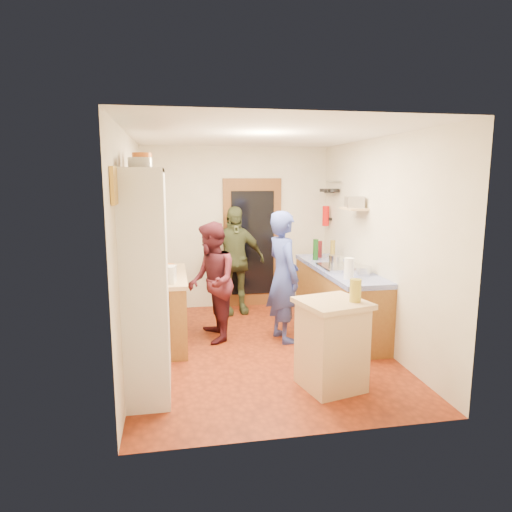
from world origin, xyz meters
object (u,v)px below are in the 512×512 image
object	(u,v)px
island_base	(331,347)
person_back	(235,260)
hutch_body	(147,281)
right_counter_base	(338,301)
person_left	(213,281)
person_hob	(286,277)

from	to	relation	value
island_base	person_back	bearing A→B (deg)	102.40
hutch_body	right_counter_base	distance (m)	2.90
right_counter_base	person_left	distance (m)	1.77
person_hob	person_left	xyz separation A→B (m)	(-0.93, 0.20, -0.07)
person_left	person_hob	bearing A→B (deg)	74.47
island_base	right_counter_base	bearing A→B (deg)	67.50
person_hob	person_back	size ratio (longest dim) A/B	1.01
right_counter_base	person_back	size ratio (longest dim) A/B	1.31
right_counter_base	person_hob	xyz separation A→B (m)	(-0.81, -0.25, 0.43)
hutch_body	person_left	distance (m)	1.50
person_hob	island_base	bearing A→B (deg)	172.16
right_counter_base	person_left	world-z (taller)	person_left
right_counter_base	island_base	xyz separation A→B (m)	(-0.69, -1.68, 0.01)
island_base	person_back	size ratio (longest dim) A/B	0.51
person_back	person_hob	bearing A→B (deg)	-76.52
person_left	person_back	distance (m)	1.21
hutch_body	right_counter_base	xyz separation A→B (m)	(2.50, 1.30, -0.68)
island_base	person_left	xyz separation A→B (m)	(-1.04, 1.62, 0.35)
person_hob	person_left	world-z (taller)	person_hob
hutch_body	right_counter_base	world-z (taller)	hutch_body
right_counter_base	person_back	xyz separation A→B (m)	(-1.30, 1.08, 0.42)
person_hob	person_left	size ratio (longest dim) A/B	1.09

